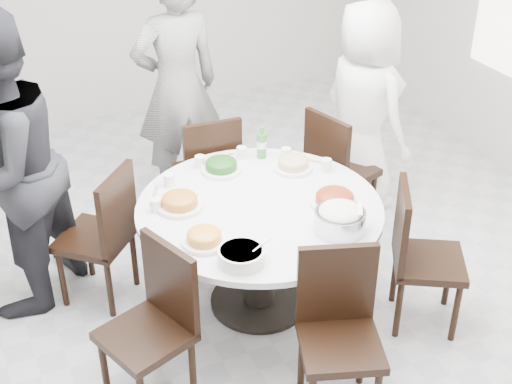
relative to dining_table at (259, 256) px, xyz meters
name	(u,v)px	position (x,y,z in m)	size (l,w,h in m)	color
floor	(207,289)	(-0.26, 0.27, -0.38)	(6.00, 6.00, 0.01)	silver
dining_table	(259,256)	(0.00, 0.00, 0.00)	(1.50, 1.50, 0.75)	white
chair_ne	(343,168)	(0.97, 0.61, 0.10)	(0.42, 0.42, 0.95)	black
chair_n	(206,170)	(0.04, 1.00, 0.10)	(0.42, 0.42, 0.95)	black
chair_nw	(94,235)	(-0.91, 0.52, 0.10)	(0.42, 0.42, 0.95)	black
chair_sw	(145,333)	(-0.90, -0.48, 0.10)	(0.42, 0.42, 0.95)	black
chair_s	(341,342)	(0.00, -0.98, 0.10)	(0.42, 0.42, 0.95)	black
chair_se	(429,259)	(0.86, -0.58, 0.10)	(0.42, 0.42, 0.95)	black
diner_right	(364,110)	(1.23, 0.78, 0.45)	(0.81, 0.53, 1.65)	white
diner_middle	(177,87)	(0.02, 1.49, 0.57)	(0.69, 0.45, 1.89)	black
diner_left	(4,169)	(-1.35, 0.71, 0.59)	(0.94, 0.73, 1.92)	#222227
dish_greens	(221,167)	(-0.05, 0.49, 0.41)	(0.27, 0.27, 0.07)	white
dish_pale	(293,165)	(0.39, 0.31, 0.41)	(0.26, 0.26, 0.07)	white
dish_orange	(180,202)	(-0.44, 0.18, 0.41)	(0.28, 0.28, 0.08)	white
dish_redbrown	(335,200)	(0.41, -0.18, 0.41)	(0.30, 0.30, 0.07)	white
dish_tofu	(204,239)	(-0.45, -0.23, 0.41)	(0.25, 0.25, 0.06)	white
rice_bowl	(340,221)	(0.30, -0.43, 0.44)	(0.29, 0.29, 0.13)	silver
soup_bowl	(241,256)	(-0.33, -0.47, 0.41)	(0.26, 0.26, 0.08)	white
beverage_bottle	(262,142)	(0.28, 0.55, 0.49)	(0.07, 0.07, 0.23)	#387D32
tea_cups	(223,155)	(0.03, 0.62, 0.42)	(0.07, 0.07, 0.08)	white
chopsticks	(217,155)	(0.01, 0.69, 0.38)	(0.24, 0.04, 0.01)	tan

